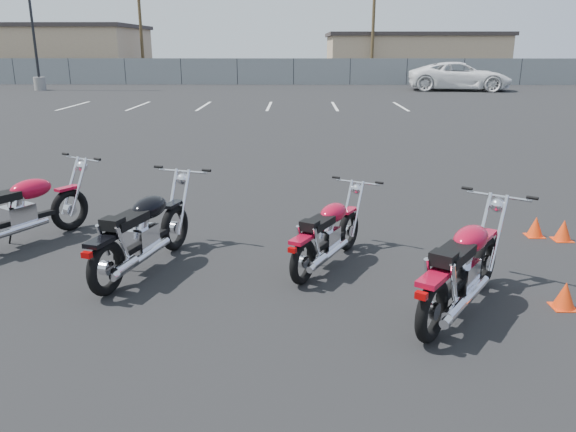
{
  "coord_description": "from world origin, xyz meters",
  "views": [
    {
      "loc": [
        0.31,
        -5.96,
        2.65
      ],
      "look_at": [
        0.2,
        0.6,
        0.65
      ],
      "focal_mm": 35.0,
      "sensor_mm": 36.0,
      "label": 1
    }
  ],
  "objects_px": {
    "motorcycle_front_red": "(21,210)",
    "motorcycle_third_red": "(328,233)",
    "motorcycle_rear_red": "(463,268)",
    "white_van": "(460,68)",
    "motorcycle_second_black": "(143,232)"
  },
  "relations": [
    {
      "from": "motorcycle_front_red",
      "to": "motorcycle_third_red",
      "type": "relative_size",
      "value": 1.15
    },
    {
      "from": "motorcycle_third_red",
      "to": "motorcycle_rear_red",
      "type": "distance_m",
      "value": 1.81
    },
    {
      "from": "motorcycle_third_red",
      "to": "white_van",
      "type": "relative_size",
      "value": 0.26
    },
    {
      "from": "motorcycle_rear_red",
      "to": "motorcycle_third_red",
      "type": "bearing_deg",
      "value": 135.92
    },
    {
      "from": "motorcycle_second_black",
      "to": "motorcycle_front_red",
      "type": "bearing_deg",
      "value": 155.13
    },
    {
      "from": "motorcycle_front_red",
      "to": "white_van",
      "type": "relative_size",
      "value": 0.29
    },
    {
      "from": "motorcycle_rear_red",
      "to": "white_van",
      "type": "bearing_deg",
      "value": 74.78
    },
    {
      "from": "motorcycle_third_red",
      "to": "motorcycle_front_red",
      "type": "bearing_deg",
      "value": 170.44
    },
    {
      "from": "motorcycle_front_red",
      "to": "white_van",
      "type": "distance_m",
      "value": 31.48
    },
    {
      "from": "motorcycle_front_red",
      "to": "motorcycle_rear_red",
      "type": "bearing_deg",
      "value": -19.76
    },
    {
      "from": "motorcycle_second_black",
      "to": "white_van",
      "type": "xyz_separation_m",
      "value": [
        11.78,
        29.21,
        0.86
      ]
    },
    {
      "from": "motorcycle_third_red",
      "to": "motorcycle_rear_red",
      "type": "relative_size",
      "value": 0.9
    },
    {
      "from": "motorcycle_front_red",
      "to": "white_van",
      "type": "xyz_separation_m",
      "value": [
        13.7,
        28.33,
        0.85
      ]
    },
    {
      "from": "motorcycle_rear_red",
      "to": "motorcycle_front_red",
      "type": "bearing_deg",
      "value": 160.24
    },
    {
      "from": "motorcycle_front_red",
      "to": "motorcycle_second_black",
      "type": "relative_size",
      "value": 0.95
    }
  ]
}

